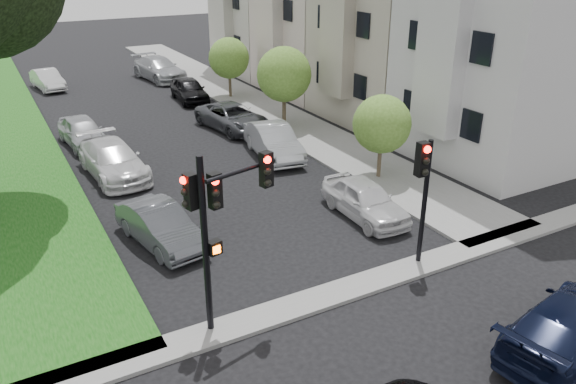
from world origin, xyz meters
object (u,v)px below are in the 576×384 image
small_tree_a (382,124)px  car_parked_6 (113,160)px  car_parked_0 (365,199)px  car_cross_far (574,325)px  car_parked_4 (159,69)px  car_parked_3 (189,90)px  car_parked_9 (48,80)px  small_tree_c (229,58)px  car_parked_5 (160,226)px  small_tree_b (284,74)px  car_parked_2 (233,117)px  car_parked_1 (274,141)px  traffic_signal_secondary (423,181)px  car_parked_7 (83,132)px  traffic_signal_main (218,212)px

small_tree_a → car_parked_6: bearing=149.5°
car_parked_0 → car_parked_6: car_parked_6 is taller
car_cross_far → car_parked_4: car_parked_4 is taller
car_parked_3 → car_parked_9: size_ratio=1.05×
small_tree_c → car_parked_5: 19.29m
small_tree_b → car_parked_2: size_ratio=0.88×
car_parked_5 → car_parked_6: car_parked_6 is taller
car_parked_1 → traffic_signal_secondary: bearing=-85.0°
small_tree_b → traffic_signal_secondary: 14.81m
car_parked_1 → small_tree_b: bearing=63.9°
car_parked_4 → car_parked_7: bearing=-129.9°
traffic_signal_main → car_parked_6: size_ratio=0.95×
car_parked_2 → car_parked_3: car_parked_3 is taller
small_tree_a → small_tree_b: size_ratio=0.83×
small_tree_a → traffic_signal_main: bearing=-147.6°
small_tree_a → car_cross_far: 11.43m
small_tree_a → car_parked_1: bearing=120.2°
small_tree_a → car_parked_2: size_ratio=0.74×
car_parked_5 → car_parked_7: 11.50m
small_tree_a → car_cross_far: (-2.59, -11.01, -1.67)m
car_parked_3 → car_parked_7: (-7.49, -5.60, -0.01)m
car_cross_far → traffic_signal_main: bearing=43.8°
car_parked_5 → car_parked_9: car_parked_5 is taller
small_tree_a → car_cross_far: size_ratio=0.73×
small_tree_a → small_tree_c: small_tree_c is taller
car_parked_1 → car_parked_3: size_ratio=1.08×
car_parked_7 → car_cross_far: bearing=-75.9°
car_parked_1 → car_parked_3: (0.08, 11.53, -0.03)m
car_parked_4 → car_parked_5: bearing=-115.3°
small_tree_b → car_parked_7: 10.48m
car_parked_6 → car_parked_7: (-0.37, 4.74, -0.02)m
car_parked_6 → car_parked_7: car_parked_6 is taller
car_parked_2 → car_parked_6: car_parked_6 is taller
small_tree_b → car_cross_far: small_tree_b is taller
traffic_signal_secondary → car_parked_6: 13.61m
car_parked_6 → car_parked_2: bearing=23.1°
car_parked_9 → traffic_signal_main: bearing=-97.5°
small_tree_a → car_parked_9: small_tree_a is taller
traffic_signal_main → small_tree_b: bearing=56.3°
car_parked_2 → car_parked_3: size_ratio=1.16×
traffic_signal_main → car_parked_3: (7.08, 22.14, -2.58)m
car_parked_4 → car_parked_3: bearing=-99.8°
small_tree_c → car_parked_2: (-2.57, -6.22, -1.86)m
traffic_signal_main → car_parked_2: size_ratio=0.98×
car_parked_6 → car_parked_9: bearing=87.0°
car_parked_7 → car_parked_6: bearing=-90.6°
car_parked_4 → car_parked_6: bearing=-121.3°
car_cross_far → car_parked_9: (-7.30, 34.68, -0.06)m
car_parked_7 → car_parked_9: bearing=84.4°
car_cross_far → car_parked_5: bearing=24.3°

